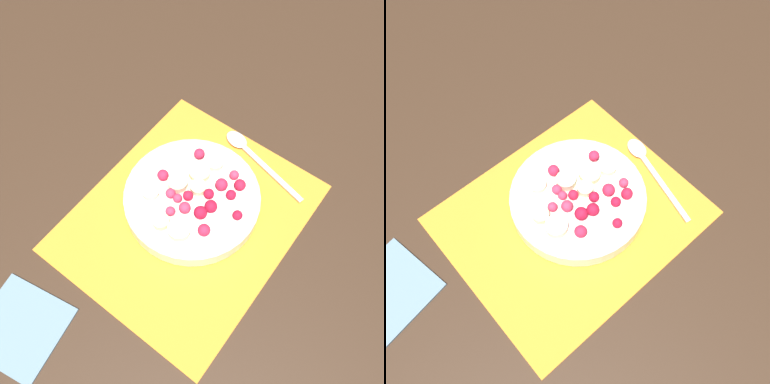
# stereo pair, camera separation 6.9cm
# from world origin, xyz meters

# --- Properties ---
(ground_plane) EXTENTS (3.00, 3.00, 0.00)m
(ground_plane) POSITION_xyz_m (0.00, 0.00, 0.00)
(ground_plane) COLOR #382619
(placemat) EXTENTS (0.40, 0.33, 0.01)m
(placemat) POSITION_xyz_m (0.00, 0.00, 0.00)
(placemat) COLOR orange
(placemat) RESTS_ON ground_plane
(fruit_bowl) EXTENTS (0.23, 0.23, 0.05)m
(fruit_bowl) POSITION_xyz_m (-0.02, -0.01, 0.03)
(fruit_bowl) COLOR silver
(fruit_bowl) RESTS_ON placemat
(spoon) EXTENTS (0.06, 0.19, 0.01)m
(spoon) POSITION_xyz_m (-0.17, 0.01, 0.01)
(spoon) COLOR silver
(spoon) RESTS_ON placemat
(napkin) EXTENTS (0.14, 0.14, 0.01)m
(napkin) POSITION_xyz_m (0.29, -0.09, 0.00)
(napkin) COLOR slate
(napkin) RESTS_ON ground_plane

